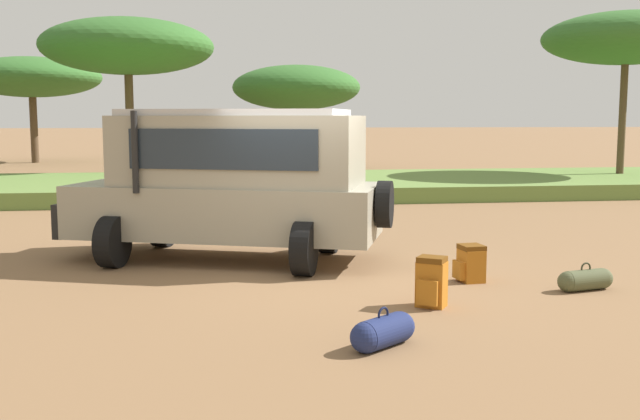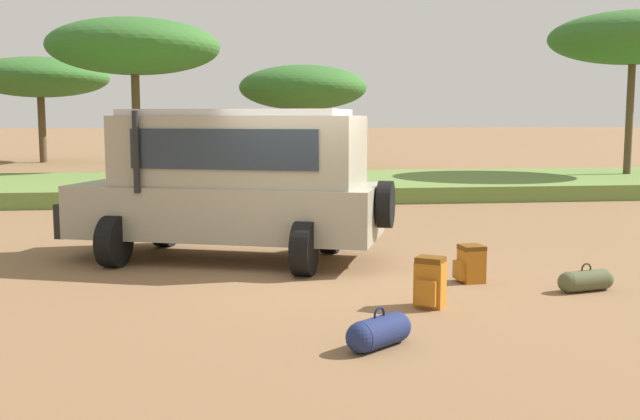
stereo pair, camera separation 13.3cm
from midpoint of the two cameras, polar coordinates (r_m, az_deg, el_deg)
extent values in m
plane|color=olive|center=(11.27, -0.86, -4.77)|extent=(320.00, 320.00, 0.00)
cube|color=olive|center=(23.03, -4.32, 1.84)|extent=(120.00, 7.00, 0.44)
cube|color=gray|center=(12.26, -6.77, 0.03)|extent=(5.25, 3.44, 0.84)
cube|color=gray|center=(12.10, -5.72, 4.56)|extent=(4.20, 2.97, 1.10)
cube|color=#232D38|center=(12.65, -12.32, 4.31)|extent=(0.58, 1.49, 0.77)
cube|color=#232D38|center=(11.24, -7.13, 4.61)|extent=(2.78, 1.03, 0.60)
cube|color=#232D38|center=(12.96, -4.49, 4.96)|extent=(2.78, 1.03, 0.60)
cube|color=#B7B7B7|center=(12.10, -5.98, 7.40)|extent=(3.81, 2.76, 0.10)
cube|color=black|center=(13.33, -17.27, -0.41)|extent=(0.69, 1.57, 0.56)
cylinder|color=black|center=(11.70, -13.52, 4.32)|extent=(0.10, 0.10, 1.25)
cylinder|color=black|center=(12.03, -15.12, -2.33)|extent=(0.53, 0.85, 0.80)
cylinder|color=black|center=(13.76, -11.44, -1.06)|extent=(0.53, 0.85, 0.80)
cylinder|color=black|center=(10.98, -0.86, -2.96)|extent=(0.53, 0.85, 0.80)
cylinder|color=black|center=(12.85, 1.08, -1.49)|extent=(0.53, 0.85, 0.80)
cylinder|color=black|center=(11.66, 5.35, 0.43)|extent=(0.45, 0.77, 0.74)
cube|color=#B26619|center=(9.30, 8.79, -5.63)|extent=(0.43, 0.40, 0.56)
cube|color=#B26619|center=(9.16, 8.47, -6.27)|extent=(0.26, 0.21, 0.31)
cube|color=#62380E|center=(9.24, 8.83, -3.76)|extent=(0.42, 0.40, 0.07)
cylinder|color=#62380E|center=(9.42, 9.51, -5.49)|extent=(0.04, 0.04, 0.48)
cylinder|color=#62380E|center=(9.46, 8.61, -5.41)|extent=(0.04, 0.04, 0.48)
cube|color=#B26619|center=(10.81, 11.80, -4.18)|extent=(0.33, 0.39, 0.46)
cube|color=#B26619|center=(10.75, 10.89, -4.54)|extent=(0.11, 0.28, 0.25)
cube|color=#62380E|center=(10.77, 11.84, -2.82)|extent=(0.34, 0.37, 0.07)
cylinder|color=#62380E|center=(10.81, 12.79, -4.21)|extent=(0.04, 0.04, 0.39)
cylinder|color=#62380E|center=(10.96, 12.42, -4.05)|extent=(0.04, 0.04, 0.39)
cylinder|color=navy|center=(7.68, 5.03, -9.25)|extent=(0.63, 0.59, 0.32)
sphere|color=navy|center=(7.48, 3.66, -9.69)|extent=(0.31, 0.31, 0.31)
sphere|color=navy|center=(7.89, 6.32, -8.82)|extent=(0.31, 0.31, 0.31)
torus|color=#121834|center=(7.63, 5.04, -7.96)|extent=(0.14, 0.12, 0.16)
cylinder|color=#4C5133|center=(10.68, 19.93, -5.09)|extent=(0.63, 0.41, 0.28)
sphere|color=#4C5133|center=(10.50, 18.73, -5.25)|extent=(0.28, 0.28, 0.28)
sphere|color=#4C5133|center=(10.87, 21.09, -4.93)|extent=(0.28, 0.28, 0.28)
torus|color=#2D301E|center=(10.65, 19.97, -4.24)|extent=(0.17, 0.06, 0.16)
cylinder|color=brown|center=(41.21, -20.32, 5.84)|extent=(0.37, 0.37, 3.48)
ellipsoid|color=#336628|center=(41.25, -20.48, 9.45)|extent=(6.95, 6.72, 2.04)
cylinder|color=brown|center=(29.01, -13.67, 6.29)|extent=(0.31, 0.31, 4.04)
ellipsoid|color=#336628|center=(29.13, -13.84, 11.98)|extent=(6.33, 6.50, 2.05)
cylinder|color=brown|center=(34.31, -1.19, 5.54)|extent=(0.32, 0.32, 2.80)
ellipsoid|color=#336628|center=(34.33, -1.20, 9.31)|extent=(5.78, 5.81, 2.01)
cylinder|color=brown|center=(27.01, 22.62, 6.05)|extent=(0.24, 0.24, 4.17)
ellipsoid|color=#336628|center=(27.13, 22.90, 11.99)|extent=(5.45, 5.44, 1.71)
camera|label=1|loc=(0.07, -89.64, 0.04)|focal=42.00mm
camera|label=2|loc=(0.07, 90.36, -0.04)|focal=42.00mm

